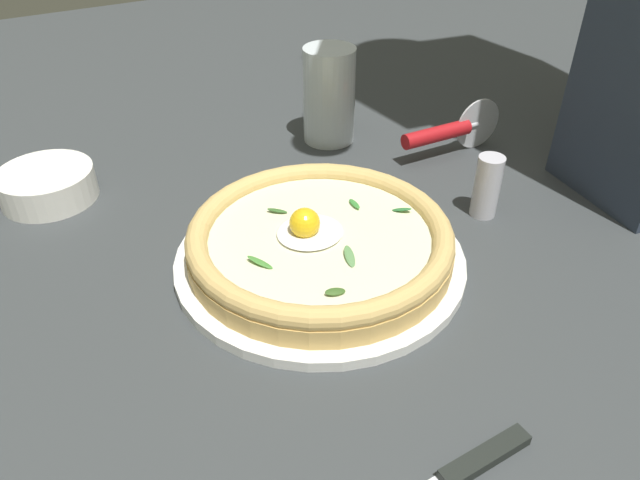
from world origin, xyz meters
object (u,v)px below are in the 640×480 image
(table_knife, at_px, (454,476))
(drinking_glass, at_px, (329,102))
(side_bowl, at_px, (47,185))
(pepper_shaker, at_px, (488,187))
(pizza, at_px, (320,240))
(pizza_cutter, at_px, (447,131))

(table_knife, distance_m, drinking_glass, 0.58)
(side_bowl, bearing_deg, pepper_shaker, -33.88)
(pizza, relative_size, pizza_cutter, 1.74)
(table_knife, xyz_separation_m, pepper_shaker, (0.27, 0.26, 0.04))
(pizza_cutter, height_order, drinking_glass, drinking_glass)
(pizza_cutter, height_order, pepper_shaker, pepper_shaker)
(pizza, xyz_separation_m, table_knife, (-0.04, -0.28, -0.03))
(side_bowl, bearing_deg, pizza, -51.26)
(pizza, height_order, side_bowl, pizza)
(side_bowl, bearing_deg, pizza_cutter, -17.26)
(pizza_cutter, bearing_deg, side_bowl, 162.74)
(pizza, distance_m, drinking_glass, 0.31)
(side_bowl, xyz_separation_m, pepper_shaker, (0.46, -0.31, 0.02))
(drinking_glass, bearing_deg, pepper_shaker, -77.59)
(pizza, height_order, pepper_shaker, pepper_shaker)
(pepper_shaker, bearing_deg, drinking_glass, 102.41)
(pizza, xyz_separation_m, pizza_cutter, (0.28, 0.13, 0.00))
(drinking_glass, relative_size, pepper_shaker, 1.76)
(drinking_glass, height_order, pepper_shaker, drinking_glass)
(pizza_cutter, relative_size, table_knife, 0.79)
(pizza_cutter, relative_size, pepper_shaker, 2.09)
(pizza, distance_m, side_bowl, 0.38)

